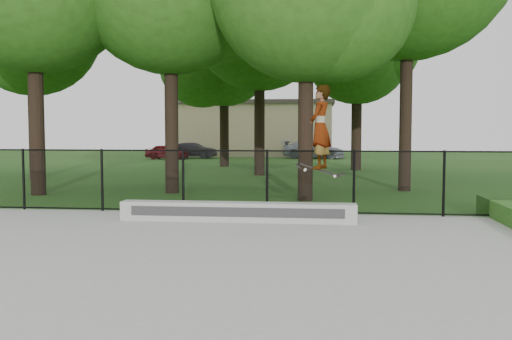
{
  "coord_description": "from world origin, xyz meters",
  "views": [
    {
      "loc": [
        3.26,
        -7.27,
        2.01
      ],
      "look_at": [
        1.94,
        4.2,
        1.2
      ],
      "focal_mm": 40.0,
      "sensor_mm": 36.0,
      "label": 1
    }
  ],
  "objects_px": {
    "car_b": "(193,150)",
    "car_c": "(313,150)",
    "grind_ledge": "(237,212)",
    "skater_airborne": "(320,129)",
    "car_a": "(167,152)"
  },
  "relations": [
    {
      "from": "car_b",
      "to": "car_c",
      "type": "height_order",
      "value": "car_c"
    },
    {
      "from": "grind_ledge",
      "to": "skater_airborne",
      "type": "xyz_separation_m",
      "value": [
        1.75,
        -0.25,
        1.78
      ]
    },
    {
      "from": "car_a",
      "to": "car_c",
      "type": "bearing_deg",
      "value": -71.51
    },
    {
      "from": "skater_airborne",
      "to": "car_a",
      "type": "bearing_deg",
      "value": 111.6
    },
    {
      "from": "car_b",
      "to": "skater_airborne",
      "type": "xyz_separation_m",
      "value": [
        9.16,
        -28.35,
        1.49
      ]
    },
    {
      "from": "car_a",
      "to": "car_b",
      "type": "xyz_separation_m",
      "value": [
        1.45,
        1.55,
        0.04
      ]
    },
    {
      "from": "grind_ledge",
      "to": "skater_airborne",
      "type": "height_order",
      "value": "skater_airborne"
    },
    {
      "from": "car_a",
      "to": "skater_airborne",
      "type": "distance_m",
      "value": 28.86
    },
    {
      "from": "car_c",
      "to": "skater_airborne",
      "type": "distance_m",
      "value": 28.92
    },
    {
      "from": "skater_airborne",
      "to": "car_b",
      "type": "bearing_deg",
      "value": 107.91
    },
    {
      "from": "car_a",
      "to": "skater_airborne",
      "type": "xyz_separation_m",
      "value": [
        10.61,
        -26.8,
        1.53
      ]
    },
    {
      "from": "car_b",
      "to": "grind_ledge",
      "type": "bearing_deg",
      "value": -159.8
    },
    {
      "from": "car_b",
      "to": "car_a",
      "type": "bearing_deg",
      "value": 142.33
    },
    {
      "from": "grind_ledge",
      "to": "car_b",
      "type": "height_order",
      "value": "car_b"
    },
    {
      "from": "skater_airborne",
      "to": "grind_ledge",
      "type": "bearing_deg",
      "value": 171.84
    }
  ]
}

